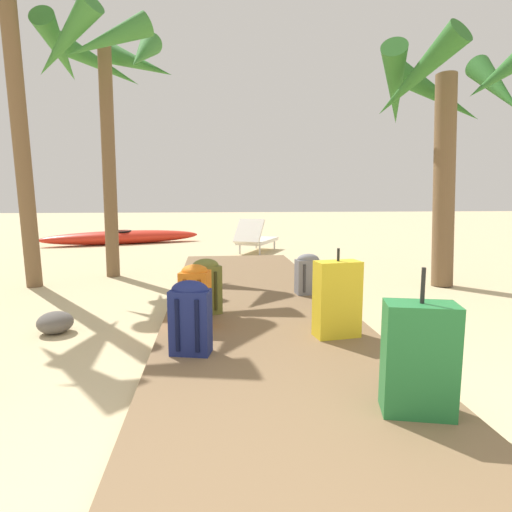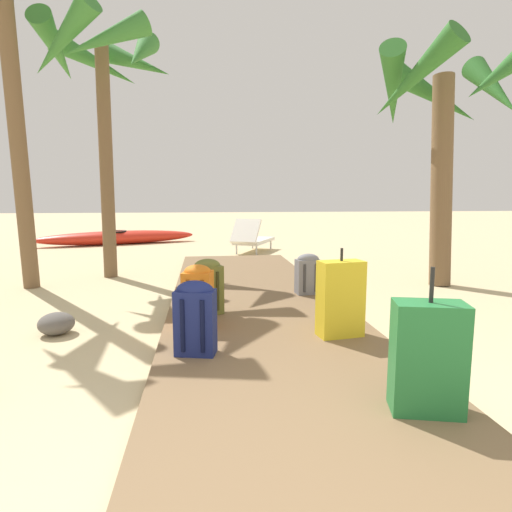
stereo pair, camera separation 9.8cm
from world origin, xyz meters
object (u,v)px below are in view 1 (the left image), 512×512
Objects in this scene: suitcase_yellow at (337,299)px; backpack_orange at (195,294)px; palm_tree_near_left at (16,1)px; backpack_grey at (308,273)px; lounge_chair at (256,238)px; backpack_olive at (206,285)px; palm_tree_far_right at (448,107)px; backpack_navy at (190,316)px; suitcase_green at (419,359)px; kayak at (123,237)px; palm_tree_far_left at (104,68)px.

suitcase_yellow is 1.32× the size of backpack_orange.
suitcase_yellow is 0.16× the size of palm_tree_near_left.
lounge_chair reaches higher than backpack_grey.
palm_tree_far_right is at bearing 23.71° from backpack_olive.
palm_tree_near_left is (-2.33, 2.99, 3.46)m from backpack_navy.
backpack_navy is 5.14m from palm_tree_near_left.
suitcase_green is 10.42m from kayak.
backpack_navy is at bearing -100.26° from lounge_chair.
backpack_olive is at bearing 119.00° from suitcase_green.
palm_tree_far_left reaches higher than backpack_navy.
suitcase_yellow is at bearing -36.57° from backpack_olive.
palm_tree_near_left is (-5.86, 0.33, 1.28)m from palm_tree_far_right.
palm_tree_far_right reaches higher than backpack_olive.
suitcase_green reaches higher than kayak.
backpack_olive is 0.36× the size of lounge_chair.
suitcase_yellow reaches higher than backpack_orange.
palm_tree_near_left reaches higher than palm_tree_far_left.
palm_tree_far_left reaches higher than backpack_orange.
lounge_chair is (-0.19, 4.65, -0.02)m from backpack_grey.
palm_tree_near_left is at bearing 164.02° from backpack_grey.
suitcase_yellow is at bearing -93.88° from backpack_grey.
backpack_grey is 5.21m from palm_tree_near_left.
kayak is (-3.66, 6.77, -0.17)m from backpack_grey.
suitcase_green reaches higher than backpack_orange.
backpack_navy is at bearing -95.15° from backpack_olive.
backpack_navy is 0.72m from backpack_orange.
backpack_orange is 0.17× the size of palm_tree_far_right.
suitcase_green is at bearing -38.60° from backpack_navy.
lounge_chair is (2.66, 2.65, -2.97)m from palm_tree_far_left.
suitcase_yellow is 1.34× the size of backpack_olive.
palm_tree_far_right is 0.82× the size of kayak.
backpack_orange is at bearing -73.98° from kayak.
backpack_navy is 0.15× the size of palm_tree_far_left.
backpack_grey is 0.87× the size of backpack_navy.
backpack_orange is at bearing 126.62° from suitcase_green.
backpack_grey is 1.83m from backpack_orange.
backpack_grey is at bearing -15.98° from palm_tree_near_left.
lounge_chair is at bearing 92.32° from backpack_grey.
backpack_navy is 5.11m from palm_tree_far_left.
backpack_olive is at bearing -72.45° from kayak.
palm_tree_far_left reaches higher than palm_tree_far_right.
palm_tree_near_left is at bearing 176.75° from palm_tree_far_right.
backpack_olive is 0.15× the size of palm_tree_far_left.
lounge_chair reaches higher than backpack_olive.
backpack_grey is (0.04, 3.00, -0.05)m from suitcase_green.
backpack_navy reaches higher than kayak.
backpack_navy is at bearing -125.53° from backpack_grey.
palm_tree_far_right is (2.19, 3.73, 2.17)m from suitcase_green.
backpack_grey is 0.32× the size of lounge_chair.
backpack_orange is (-1.26, 0.42, -0.02)m from suitcase_yellow.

